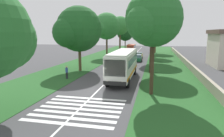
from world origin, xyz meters
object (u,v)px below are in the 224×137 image
object	(u,v)px
roadside_tree_right_2	(153,26)
trailing_car_2	(127,53)
roadside_tree_left_1	(79,30)
trailing_car_1	(138,55)
roadside_tree_right_3	(151,26)
utility_pole	(152,48)
roadside_tree_left_0	(120,26)
roadside_tree_left_2	(106,27)
roadside_tree_right_4	(152,20)
roadside_tree_right_1	(152,19)
coach_bus	(123,63)
roadside_tree_left_3	(125,33)
pedestrian	(67,72)
trailing_minibus_0	(131,48)
trailing_car_0	(137,58)
roadside_tree_right_0	(155,29)

from	to	relation	value
roadside_tree_right_2	trailing_car_2	bearing A→B (deg)	78.00
roadside_tree_left_1	roadside_tree_right_2	size ratio (longest dim) A/B	0.99
trailing_car_1	roadside_tree_right_3	bearing A→B (deg)	-156.00
trailing_car_2	utility_pole	xyz separation A→B (m)	(-24.11, -6.97, 3.15)
roadside_tree_left_0	roadside_tree_left_1	distance (m)	39.02
roadside_tree_left_2	roadside_tree_right_4	bearing A→B (deg)	-158.27
trailing_car_2	roadside_tree_left_1	size ratio (longest dim) A/B	0.42
trailing_car_2	roadside_tree_right_1	bearing A→B (deg)	-163.47
roadside_tree_right_4	utility_pole	bearing A→B (deg)	1.00
coach_bus	roadside_tree_left_1	bearing A→B (deg)	58.16
roadside_tree_right_4	trailing_car_1	bearing A→B (deg)	6.96
roadside_tree_left_1	roadside_tree_left_3	xyz separation A→B (m)	(51.36, 0.24, -0.36)
roadside_tree_right_1	pedestrian	size ratio (longest dim) A/B	6.67
trailing_car_2	roadside_tree_left_1	distance (m)	24.90
trailing_minibus_0	roadside_tree_right_3	xyz separation A→B (m)	(-20.47, -6.39, 5.84)
roadside_tree_left_1	roadside_tree_right_2	world-z (taller)	roadside_tree_right_2
roadside_tree_right_4	coach_bus	bearing A→B (deg)	32.62
roadside_tree_left_0	roadside_tree_left_2	bearing A→B (deg)	-179.73
trailing_car_1	utility_pole	distance (m)	19.41
trailing_car_0	roadside_tree_left_1	distance (m)	16.52
coach_bus	trailing_car_1	distance (m)	23.54
trailing_car_2	roadside_tree_right_1	size ratio (longest dim) A/B	0.38
utility_pole	roadside_tree_right_1	bearing A→B (deg)	6.04
utility_pole	trailing_car_0	bearing A→B (deg)	13.28
roadside_tree_right_4	roadside_tree_right_0	bearing A→B (deg)	-0.20
roadside_tree_left_1	pedestrian	size ratio (longest dim) A/B	5.99
roadside_tree_left_3	pedestrian	xyz separation A→B (m)	(-57.45, -0.82, -5.13)
utility_pole	roadside_tree_left_3	bearing A→B (deg)	12.66
roadside_tree_left_0	pedestrian	bearing A→B (deg)	-178.93
roadside_tree_left_3	roadside_tree_right_0	world-z (taller)	roadside_tree_right_0
pedestrian	trailing_minibus_0	bearing A→B (deg)	-5.91
trailing_car_1	roadside_tree_left_1	size ratio (longest dim) A/B	0.42
coach_bus	trailing_car_2	bearing A→B (deg)	7.00
roadside_tree_right_3	roadside_tree_left_2	bearing A→B (deg)	58.17
roadside_tree_right_0	roadside_tree_right_4	bearing A→B (deg)	179.80
trailing_car_0	roadside_tree_left_0	size ratio (longest dim) A/B	0.37
coach_bus	roadside_tree_right_3	size ratio (longest dim) A/B	1.02
roadside_tree_left_1	roadside_tree_right_2	xyz separation A→B (m)	(22.38, -11.23, 1.25)
roadside_tree_left_3	roadside_tree_right_4	distance (m)	63.05
roadside_tree_left_1	roadside_tree_left_3	size ratio (longest dim) A/B	1.06
utility_pole	roadside_tree_left_2	bearing A→B (deg)	31.13
roadside_tree_right_0	roadside_tree_left_2	bearing A→B (deg)	138.54
roadside_tree_left_3	roadside_tree_right_1	size ratio (longest dim) A/B	0.84
trailing_car_1	roadside_tree_left_0	size ratio (longest dim) A/B	0.37
coach_bus	trailing_car_0	world-z (taller)	coach_bus
trailing_car_2	roadside_tree_left_2	xyz separation A→B (m)	(-5.03, 4.56, 6.87)
roadside_tree_left_2	roadside_tree_right_1	size ratio (longest dim) A/B	0.97
trailing_car_0	pedestrian	distance (m)	20.69
roadside_tree_left_2	roadside_tree_right_2	distance (m)	11.95
roadside_tree_left_0	roadside_tree_right_0	bearing A→B (deg)	-119.52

